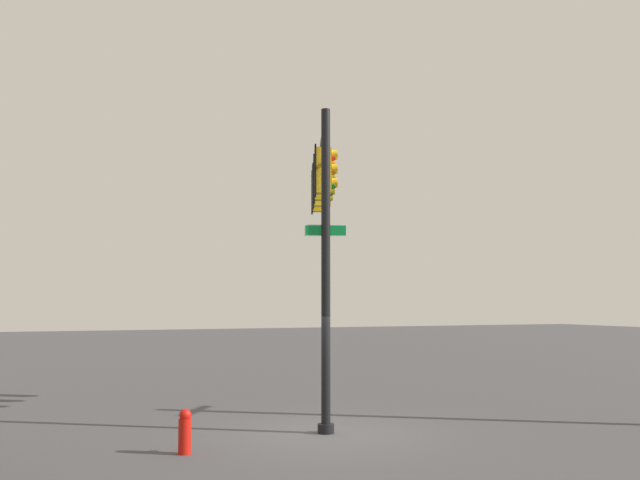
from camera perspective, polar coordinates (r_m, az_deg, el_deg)
ground_plane at (r=15.12m, az=0.50°, el=-16.01°), size 120.00×120.00×0.00m
signal_pole_assembly at (r=16.98m, az=0.28°, el=3.28°), size 4.68×2.24×7.15m
fire_hydrant at (r=13.30m, az=-11.35°, el=-15.58°), size 0.33×0.24×0.83m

